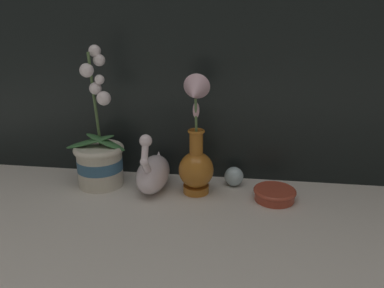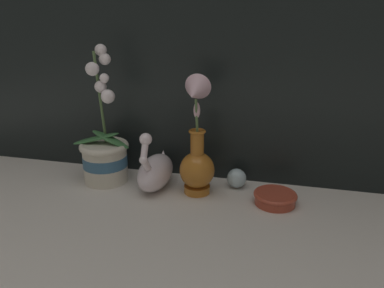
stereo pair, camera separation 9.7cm
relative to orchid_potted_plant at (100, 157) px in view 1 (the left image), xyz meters
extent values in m
plane|color=beige|center=(0.25, -0.18, -0.09)|extent=(2.80, 2.80, 0.00)
cylinder|color=beige|center=(0.00, 0.00, -0.03)|extent=(0.13, 0.13, 0.12)
cylinder|color=#386689|center=(0.00, 0.00, -0.02)|extent=(0.13, 0.13, 0.03)
torus|color=beige|center=(0.00, 0.00, 0.02)|extent=(0.15, 0.15, 0.02)
cylinder|color=#4C6B3D|center=(0.00, 0.00, 0.17)|extent=(0.01, 0.04, 0.27)
ellipsoid|color=#38703D|center=(0.02, 0.00, 0.05)|extent=(0.12, 0.04, 0.06)
ellipsoid|color=#38703D|center=(-0.02, 0.00, 0.05)|extent=(0.15, 0.06, 0.05)
sphere|color=white|center=(0.01, 0.01, 0.30)|extent=(0.03, 0.03, 0.03)
sphere|color=white|center=(0.02, 0.01, 0.28)|extent=(0.03, 0.03, 0.03)
sphere|color=white|center=(-0.01, -0.02, 0.25)|extent=(0.04, 0.04, 0.04)
sphere|color=white|center=(0.02, -0.01, 0.23)|extent=(0.03, 0.03, 0.03)
sphere|color=white|center=(0.01, -0.01, 0.20)|extent=(0.03, 0.03, 0.03)
sphere|color=white|center=(0.04, -0.02, 0.18)|extent=(0.04, 0.04, 0.04)
ellipsoid|color=white|center=(0.16, -0.01, -0.04)|extent=(0.09, 0.19, 0.09)
cone|color=white|center=(0.16, 0.06, -0.03)|extent=(0.05, 0.06, 0.07)
cylinder|color=white|center=(0.16, -0.08, 0.01)|extent=(0.02, 0.05, 0.06)
sphere|color=white|center=(0.16, -0.10, 0.03)|extent=(0.02, 0.02, 0.02)
cylinder|color=white|center=(0.16, -0.09, 0.06)|extent=(0.02, 0.04, 0.06)
sphere|color=white|center=(0.16, -0.07, 0.08)|extent=(0.03, 0.03, 0.03)
cylinder|color=#B26B23|center=(0.29, -0.01, -0.08)|extent=(0.07, 0.07, 0.02)
ellipsoid|color=#B26B23|center=(0.29, -0.01, -0.02)|extent=(0.10, 0.10, 0.10)
cylinder|color=#B26B23|center=(0.29, -0.01, 0.06)|extent=(0.04, 0.04, 0.07)
torus|color=#B26B23|center=(0.29, -0.01, 0.09)|extent=(0.05, 0.05, 0.01)
cylinder|color=#567A47|center=(0.29, -0.02, 0.14)|extent=(0.01, 0.02, 0.09)
cone|color=beige|center=(0.29, -0.04, 0.21)|extent=(0.07, 0.09, 0.08)
ellipsoid|color=beige|center=(0.29, -0.02, 0.15)|extent=(0.02, 0.02, 0.04)
sphere|color=silver|center=(0.39, 0.05, -0.06)|extent=(0.06, 0.06, 0.06)
cylinder|color=#A8422D|center=(0.51, -0.03, -0.07)|extent=(0.11, 0.11, 0.03)
torus|color=#A8422D|center=(0.51, -0.03, -0.06)|extent=(0.12, 0.12, 0.01)
camera|label=1|loc=(0.41, -0.98, 0.40)|focal=35.00mm
camera|label=2|loc=(0.51, -0.96, 0.40)|focal=35.00mm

